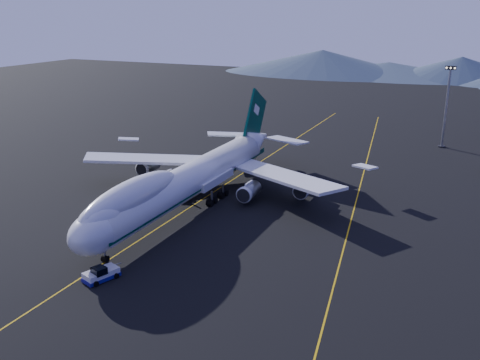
% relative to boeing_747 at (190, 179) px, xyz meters
% --- Properties ---
extents(ground, '(500.00, 500.00, 0.00)m').
position_rel_boeing_747_xyz_m(ground, '(-0.00, -0.03, -5.81)').
color(ground, black).
rests_on(ground, ground).
extents(taxiway_line_main, '(0.25, 220.00, 0.01)m').
position_rel_boeing_747_xyz_m(taxiway_line_main, '(-0.00, -0.03, -5.80)').
color(taxiway_line_main, '#C79C0B').
rests_on(taxiway_line_main, ground).
extents(taxiway_line_side, '(28.08, 198.09, 0.01)m').
position_rel_boeing_747_xyz_m(taxiway_line_side, '(30.00, 9.97, -5.80)').
color(taxiway_line_side, '#C79C0B').
rests_on(taxiway_line_side, ground).
extents(boeing_747, '(59.62, 72.43, 19.37)m').
position_rel_boeing_747_xyz_m(boeing_747, '(0.00, 0.00, 0.00)').
color(boeing_747, silver).
rests_on(boeing_747, ground).
extents(pushback_tug, '(4.17, 5.68, 2.23)m').
position_rel_boeing_747_xyz_m(pushback_tug, '(3.00, -31.26, -5.11)').
color(pushback_tug, silver).
rests_on(pushback_tug, ground).
extents(floodlight_mast, '(2.80, 2.10, 22.64)m').
position_rel_boeing_747_xyz_m(floodlight_mast, '(40.85, 71.76, 5.66)').
color(floodlight_mast, black).
rests_on(floodlight_mast, ground).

